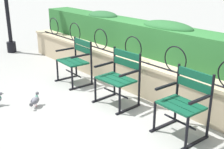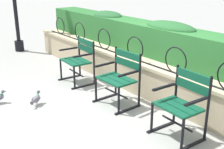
# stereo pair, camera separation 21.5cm
# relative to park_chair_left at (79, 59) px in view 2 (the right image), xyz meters

# --- Properties ---
(ground_plane) EXTENTS (60.00, 60.00, 0.00)m
(ground_plane) POSITION_rel_park_chair_left_xyz_m (1.29, -0.27, -0.46)
(ground_plane) COLOR #9E9E99
(stone_wall) EXTENTS (7.58, 0.41, 0.60)m
(stone_wall) POSITION_rel_park_chair_left_xyz_m (1.29, 0.61, -0.16)
(stone_wall) COLOR tan
(stone_wall) RESTS_ON ground
(iron_arch_fence) EXTENTS (7.04, 0.02, 0.42)m
(iron_arch_fence) POSITION_rel_park_chair_left_xyz_m (1.07, 0.53, 0.32)
(iron_arch_fence) COLOR black
(iron_arch_fence) RESTS_ON stone_wall
(hedge_row) EXTENTS (7.43, 0.57, 0.68)m
(hedge_row) POSITION_rel_park_chair_left_xyz_m (1.30, 1.07, 0.45)
(hedge_row) COLOR #2D7033
(hedge_row) RESTS_ON stone_wall
(park_chair_left) EXTENTS (0.64, 0.55, 0.85)m
(park_chair_left) POSITION_rel_park_chair_left_xyz_m (0.00, 0.00, 0.00)
(park_chair_left) COLOR #0F4C33
(park_chair_left) RESTS_ON ground
(park_chair_centre) EXTENTS (0.65, 0.54, 0.89)m
(park_chair_centre) POSITION_rel_park_chair_left_xyz_m (1.27, 0.00, 0.01)
(park_chair_centre) COLOR #0F4C33
(park_chair_centre) RESTS_ON ground
(park_chair_right) EXTENTS (0.62, 0.55, 0.89)m
(park_chair_right) POSITION_rel_park_chair_left_xyz_m (2.55, 0.02, 0.01)
(park_chair_right) COLOR #0F4C33
(park_chair_right) RESTS_ON ground
(pigeon_near_chairs) EXTENTS (0.22, 0.25, 0.22)m
(pigeon_near_chairs) POSITION_rel_park_chair_left_xyz_m (0.50, -1.14, -0.35)
(pigeon_near_chairs) COLOR slate
(pigeon_near_chairs) RESTS_ON ground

